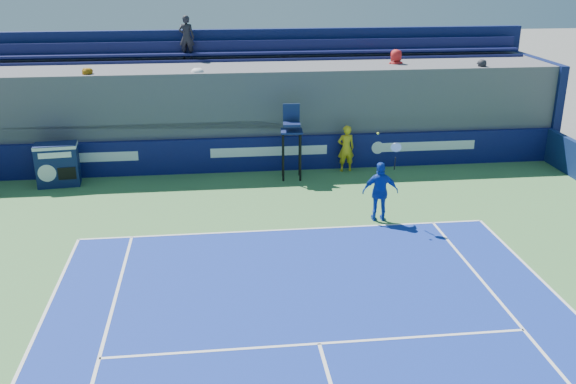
{
  "coord_description": "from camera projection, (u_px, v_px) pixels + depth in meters",
  "views": [
    {
      "loc": [
        -1.82,
        -3.96,
        6.99
      ],
      "look_at": [
        0.0,
        11.5,
        1.25
      ],
      "focal_mm": 40.0,
      "sensor_mm": 36.0,
      "label": 1
    }
  ],
  "objects": [
    {
      "name": "tennis_player",
      "position": [
        380.0,
        191.0,
        17.74
      ],
      "size": [
        1.04,
        0.53,
        2.57
      ],
      "color": "#163EB3",
      "rests_on": "apron"
    },
    {
      "name": "ball_person",
      "position": [
        346.0,
        148.0,
        21.89
      ],
      "size": [
        0.62,
        0.44,
        1.61
      ],
      "primitive_type": "imported",
      "rotation": [
        0.0,
        0.0,
        3.23
      ],
      "color": "gold",
      "rests_on": "apron"
    },
    {
      "name": "back_hoarding",
      "position": [
        269.0,
        154.0,
        22.04
      ],
      "size": [
        20.4,
        0.21,
        1.2
      ],
      "color": "#0D114E",
      "rests_on": "ground"
    },
    {
      "name": "match_clock",
      "position": [
        57.0,
        163.0,
        20.55
      ],
      "size": [
        1.38,
        0.85,
        1.4
      ],
      "color": "#0E1A47",
      "rests_on": "ground"
    },
    {
      "name": "stadium_seating",
      "position": [
        263.0,
        106.0,
        23.52
      ],
      "size": [
        21.0,
        4.05,
        4.99
      ],
      "color": "#4E4D52",
      "rests_on": "ground"
    },
    {
      "name": "umpire_chair",
      "position": [
        292.0,
        134.0,
        20.95
      ],
      "size": [
        0.76,
        0.76,
        2.48
      ],
      "color": "black",
      "rests_on": "ground"
    }
  ]
}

